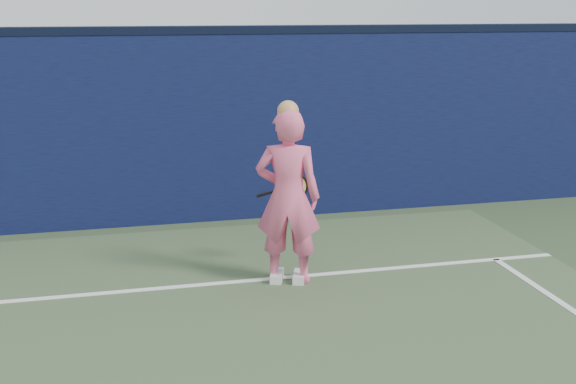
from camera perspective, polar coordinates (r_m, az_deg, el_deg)
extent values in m
cube|color=#0D0E39|center=(9.77, -16.97, 4.42)|extent=(24.00, 0.40, 2.50)
cube|color=black|center=(9.64, -17.55, 12.04)|extent=(24.00, 0.42, 0.10)
imported|color=#F8608E|center=(7.48, 0.00, -0.43)|extent=(0.78, 0.64, 1.86)
sphere|color=tan|center=(7.30, 0.00, 6.40)|extent=(0.22, 0.22, 0.22)
cube|color=white|center=(7.75, 0.89, -6.73)|extent=(0.20, 0.30, 0.10)
cube|color=white|center=(7.77, -0.89, -6.67)|extent=(0.20, 0.30, 0.10)
torus|color=black|center=(7.91, 0.54, 0.42)|extent=(0.31, 0.05, 0.31)
torus|color=yellow|center=(7.91, 0.54, 0.42)|extent=(0.26, 0.04, 0.26)
cylinder|color=beige|center=(7.91, 0.54, 0.42)|extent=(0.25, 0.03, 0.25)
cylinder|color=black|center=(7.95, -1.13, 0.04)|extent=(0.28, 0.08, 0.10)
cylinder|color=black|center=(7.98, -2.07, -0.22)|extent=(0.13, 0.06, 0.07)
cube|color=white|center=(7.69, -17.32, -7.90)|extent=(11.00, 0.08, 0.01)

